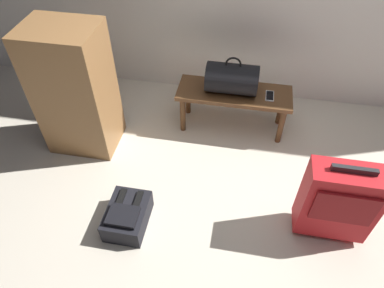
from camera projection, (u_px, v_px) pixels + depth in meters
The scene contains 7 objects.
ground_plane at pixel (250, 217), 2.59m from camera, with size 6.60×6.60×0.00m, color beige.
bench at pixel (234, 97), 3.06m from camera, with size 1.00×0.36×0.40m.
duffel_bag_black at pixel (232, 79), 2.93m from camera, with size 0.44×0.26×0.34m.
cell_phone at pixel (270, 96), 2.97m from camera, with size 0.07×0.14×0.01m.
suitcase_upright_red at pixel (339, 201), 2.27m from camera, with size 0.48×0.23×0.69m.
backpack_dark at pixel (127, 216), 2.49m from camera, with size 0.28×0.38×0.21m.
side_cabinet at pixel (75, 91), 2.78m from camera, with size 0.56×0.44×1.10m.
Camera 1 is at (-0.18, -1.48, 2.24)m, focal length 32.33 mm.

